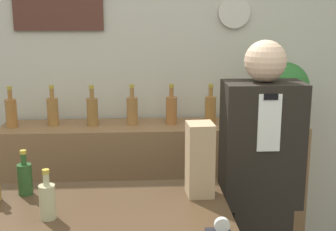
# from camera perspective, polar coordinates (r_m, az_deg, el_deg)

# --- Properties ---
(back_wall) EXTENTS (5.20, 0.09, 2.70)m
(back_wall) POSITION_cam_1_polar(r_m,az_deg,el_deg) (3.26, -3.85, 5.83)
(back_wall) COLOR beige
(back_wall) RESTS_ON ground_plane
(back_shelf) EXTENTS (1.99, 0.37, 1.01)m
(back_shelf) POSITION_cam_1_polar(r_m,az_deg,el_deg) (3.24, -1.66, -9.79)
(back_shelf) COLOR #8E6642
(back_shelf) RESTS_ON ground_plane
(shopkeeper) EXTENTS (0.41, 0.26, 1.61)m
(shopkeeper) POSITION_cam_1_polar(r_m,az_deg,el_deg) (2.57, 11.06, -9.21)
(shopkeeper) COLOR black
(shopkeeper) RESTS_ON ground_plane
(potted_plant) EXTENTS (0.31, 0.31, 0.41)m
(potted_plant) POSITION_cam_1_polar(r_m,az_deg,el_deg) (3.14, 14.01, 3.01)
(potted_plant) COLOR #9E998E
(potted_plant) RESTS_ON back_shelf
(paper_bag) EXTENTS (0.12, 0.13, 0.32)m
(paper_bag) POSITION_cam_1_polar(r_m,az_deg,el_deg) (2.03, 3.90, -5.36)
(paper_bag) COLOR tan
(paper_bag) RESTS_ON display_counter
(tape_dispenser) EXTENTS (0.09, 0.06, 0.07)m
(tape_dispenser) POSITION_cam_1_polar(r_m,az_deg,el_deg) (1.73, 6.31, -13.79)
(tape_dispenser) COLOR black
(tape_dispenser) RESTS_ON display_counter
(counter_bottle_3) EXTENTS (0.06, 0.06, 0.20)m
(counter_bottle_3) POSITION_cam_1_polar(r_m,az_deg,el_deg) (2.15, -17.05, -7.27)
(counter_bottle_3) COLOR #274B24
(counter_bottle_3) RESTS_ON display_counter
(counter_bottle_4) EXTENTS (0.06, 0.06, 0.20)m
(counter_bottle_4) POSITION_cam_1_polar(r_m,az_deg,el_deg) (1.89, -14.49, -9.98)
(counter_bottle_4) COLOR #B2AD85
(counter_bottle_4) RESTS_ON display_counter
(shelf_bottle_0) EXTENTS (0.07, 0.07, 0.27)m
(shelf_bottle_0) POSITION_cam_1_polar(r_m,az_deg,el_deg) (3.16, -18.57, 0.42)
(shelf_bottle_0) COLOR #A26732
(shelf_bottle_0) RESTS_ON back_shelf
(shelf_bottle_1) EXTENTS (0.07, 0.07, 0.27)m
(shelf_bottle_1) POSITION_cam_1_polar(r_m,az_deg,el_deg) (3.13, -13.88, 0.61)
(shelf_bottle_1) COLOR #9D6B35
(shelf_bottle_1) RESTS_ON back_shelf
(shelf_bottle_2) EXTENTS (0.07, 0.07, 0.27)m
(shelf_bottle_2) POSITION_cam_1_polar(r_m,az_deg,el_deg) (3.07, -9.21, 0.59)
(shelf_bottle_2) COLOR olive
(shelf_bottle_2) RESTS_ON back_shelf
(shelf_bottle_3) EXTENTS (0.07, 0.07, 0.27)m
(shelf_bottle_3) POSITION_cam_1_polar(r_m,az_deg,el_deg) (3.07, -4.39, 0.72)
(shelf_bottle_3) COLOR #A06E3B
(shelf_bottle_3) RESTS_ON back_shelf
(shelf_bottle_4) EXTENTS (0.07, 0.07, 0.27)m
(shelf_bottle_4) POSITION_cam_1_polar(r_m,az_deg,el_deg) (3.08, 0.42, 0.78)
(shelf_bottle_4) COLOR #A56534
(shelf_bottle_4) RESTS_ON back_shelf
(shelf_bottle_5) EXTENTS (0.07, 0.07, 0.27)m
(shelf_bottle_5) POSITION_cam_1_polar(r_m,az_deg,el_deg) (3.10, 5.19, 0.82)
(shelf_bottle_5) COLOR #A36C34
(shelf_bottle_5) RESTS_ON back_shelf
(shelf_bottle_6) EXTENTS (0.07, 0.07, 0.27)m
(shelf_bottle_6) POSITION_cam_1_polar(r_m,az_deg,el_deg) (3.15, 9.85, 0.87)
(shelf_bottle_6) COLOR olive
(shelf_bottle_6) RESTS_ON back_shelf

